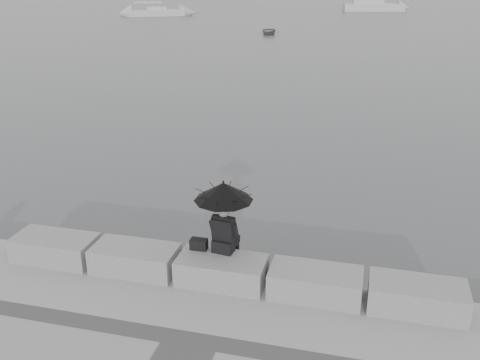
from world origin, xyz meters
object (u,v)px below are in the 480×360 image
(seated_person, at_px, (223,202))
(sailboat_left, at_px, (157,12))
(dinghy, at_px, (269,31))
(motor_cruiser, at_px, (374,5))

(seated_person, height_order, sailboat_left, sailboat_left)
(sailboat_left, xyz_separation_m, dinghy, (19.25, -18.00, -0.27))
(seated_person, xyz_separation_m, dinghy, (-8.17, 44.51, -1.72))
(seated_person, relative_size, dinghy, 0.45)
(dinghy, bearing_deg, sailboat_left, 132.41)
(sailboat_left, bearing_deg, seated_person, -93.59)
(sailboat_left, height_order, motor_cruiser, sailboat_left)
(motor_cruiser, bearing_deg, dinghy, -117.38)
(seated_person, height_order, dinghy, seated_person)
(seated_person, distance_m, dinghy, 45.29)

